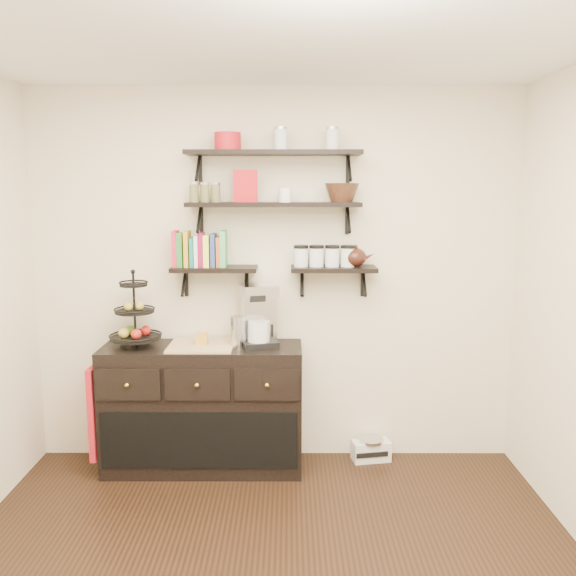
{
  "coord_description": "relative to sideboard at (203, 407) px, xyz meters",
  "views": [
    {
      "loc": [
        0.11,
        -2.63,
        2.0
      ],
      "look_at": [
        0.1,
        1.15,
        1.38
      ],
      "focal_mm": 38.0,
      "sensor_mm": 36.0,
      "label": 1
    }
  ],
  "objects": [
    {
      "name": "thermal_carafe",
      "position": [
        0.26,
        -0.02,
        0.56
      ],
      "size": [
        0.11,
        0.11,
        0.22
      ],
      "primitive_type": "cylinder",
      "color": "silver",
      "rests_on": "sideboard"
    },
    {
      "name": "sideboard",
      "position": [
        0.0,
        0.0,
        0.0
      ],
      "size": [
        1.4,
        0.5,
        0.92
      ],
      "color": "black",
      "rests_on": "floor"
    },
    {
      "name": "cookbooks",
      "position": [
        -0.0,
        0.12,
        1.11
      ],
      "size": [
        0.36,
        0.15,
        0.26
      ],
      "color": "red",
      "rests_on": "shelf_low_left"
    },
    {
      "name": "candle",
      "position": [
        0.0,
        0.0,
        0.5
      ],
      "size": [
        0.08,
        0.08,
        0.08
      ],
      "primitive_type": "cube",
      "color": "#B8872A",
      "rests_on": "sideboard"
    },
    {
      "name": "red_pot",
      "position": [
        0.2,
        0.1,
        1.86
      ],
      "size": [
        0.18,
        0.18,
        0.12
      ],
      "primitive_type": "cylinder",
      "color": "#B2141C",
      "rests_on": "shelf_top"
    },
    {
      "name": "ramekins",
      "position": [
        0.59,
        0.1,
        1.5
      ],
      "size": [
        0.09,
        0.09,
        0.1
      ],
      "primitive_type": "cylinder",
      "color": "white",
      "rests_on": "shelf_mid"
    },
    {
      "name": "coffee_maker",
      "position": [
        0.4,
        0.03,
        0.66
      ],
      "size": [
        0.29,
        0.29,
        0.44
      ],
      "rotation": [
        0.0,
        0.0,
        0.3
      ],
      "color": "black",
      "rests_on": "sideboard"
    },
    {
      "name": "apron",
      "position": [
        -0.73,
        -0.1,
        0.01
      ],
      "size": [
        0.04,
        0.28,
        0.65
      ],
      "primitive_type": "cube",
      "color": "#B41318",
      "rests_on": "sideboard"
    },
    {
      "name": "shelf_top",
      "position": [
        0.51,
        0.1,
        1.78
      ],
      "size": [
        1.2,
        0.27,
        0.23
      ],
      "color": "black",
      "rests_on": "back_wall"
    },
    {
      "name": "fruit_stand",
      "position": [
        -0.46,
        0.0,
        0.63
      ],
      "size": [
        0.35,
        0.35,
        0.52
      ],
      "rotation": [
        0.0,
        0.0,
        0.13
      ],
      "color": "black",
      "rests_on": "sideboard"
    },
    {
      "name": "glass_canisters",
      "position": [
        0.86,
        0.12,
        1.06
      ],
      "size": [
        0.43,
        0.1,
        0.13
      ],
      "color": "silver",
      "rests_on": "shelf_low_right"
    },
    {
      "name": "recipe_box",
      "position": [
        0.31,
        0.1,
        1.56
      ],
      "size": [
        0.16,
        0.06,
        0.22
      ],
      "primitive_type": "cube",
      "rotation": [
        0.0,
        0.0,
        -0.0
      ],
      "color": "#B2141C",
      "rests_on": "shelf_mid"
    },
    {
      "name": "ceiling",
      "position": [
        0.51,
        -1.51,
        2.25
      ],
      "size": [
        3.5,
        3.5,
        0.02
      ],
      "primitive_type": "cube",
      "color": "white",
      "rests_on": "back_wall"
    },
    {
      "name": "shelf_low_left",
      "position": [
        0.09,
        0.12,
        0.98
      ],
      "size": [
        0.6,
        0.25,
        0.23
      ],
      "color": "black",
      "rests_on": "back_wall"
    },
    {
      "name": "radio",
      "position": [
        1.22,
        0.11,
        -0.37
      ],
      "size": [
        0.29,
        0.21,
        0.17
      ],
      "rotation": [
        0.0,
        0.0,
        0.18
      ],
      "color": "silver",
      "rests_on": "floor"
    },
    {
      "name": "shelf_mid",
      "position": [
        0.51,
        0.1,
        1.43
      ],
      "size": [
        1.2,
        0.27,
        0.23
      ],
      "color": "black",
      "rests_on": "back_wall"
    },
    {
      "name": "back_wall",
      "position": [
        0.51,
        0.24,
        0.9
      ],
      "size": [
        3.5,
        0.02,
        2.7
      ],
      "primitive_type": "cube",
      "color": "beige",
      "rests_on": "ground"
    },
    {
      "name": "teapot",
      "position": [
        1.08,
        0.12,
        1.08
      ],
      "size": [
        0.22,
        0.18,
        0.16
      ],
      "primitive_type": null,
      "rotation": [
        0.0,
        0.0,
        -0.11
      ],
      "color": "black",
      "rests_on": "shelf_low_right"
    },
    {
      "name": "walnut_bowl",
      "position": [
        0.98,
        0.1,
        1.51
      ],
      "size": [
        0.24,
        0.24,
        0.13
      ],
      "primitive_type": null,
      "color": "black",
      "rests_on": "shelf_mid"
    },
    {
      "name": "shelf_low_right",
      "position": [
        0.93,
        0.12,
        0.98
      ],
      "size": [
        0.6,
        0.25,
        0.23
      ],
      "color": "black",
      "rests_on": "back_wall"
    }
  ]
}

